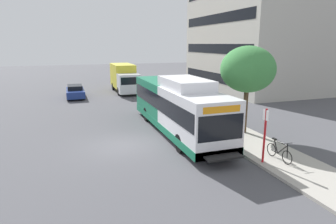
# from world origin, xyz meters

# --- Properties ---
(ground_plane) EXTENTS (120.00, 120.00, 0.00)m
(ground_plane) POSITION_xyz_m (0.00, 8.00, 0.00)
(ground_plane) COLOR #4C4C51
(sidewalk_curb) EXTENTS (3.00, 56.00, 0.14)m
(sidewalk_curb) POSITION_xyz_m (7.00, 6.00, 0.07)
(sidewalk_curb) COLOR #A8A399
(sidewalk_curb) RESTS_ON ground
(transit_bus) EXTENTS (2.58, 12.25, 3.65)m
(transit_bus) POSITION_xyz_m (3.84, 1.52, 1.70)
(transit_bus) COLOR white
(transit_bus) RESTS_ON ground
(bus_stop_sign_pole) EXTENTS (0.10, 0.36, 2.60)m
(bus_stop_sign_pole) POSITION_xyz_m (5.80, -4.80, 1.65)
(bus_stop_sign_pole) COLOR red
(bus_stop_sign_pole) RESTS_ON sidewalk_curb
(bicycle_parked) EXTENTS (0.52, 1.76, 1.02)m
(bicycle_parked) POSITION_xyz_m (6.70, -4.84, 0.56)
(bicycle_parked) COLOR black
(bicycle_parked) RESTS_ON sidewalk_curb
(street_tree_near_stop) EXTENTS (3.31, 3.31, 5.39)m
(street_tree_near_stop) POSITION_xyz_m (7.70, -0.39, 4.10)
(street_tree_near_stop) COLOR #4C3823
(street_tree_near_stop) RESTS_ON sidewalk_curb
(parked_car_far_lane) EXTENTS (1.80, 4.50, 1.33)m
(parked_car_far_lane) POSITION_xyz_m (-2.02, 16.58, 0.66)
(parked_car_far_lane) COLOR navy
(parked_car_far_lane) RESTS_ON ground
(box_truck_background) EXTENTS (2.32, 7.01, 3.25)m
(box_truck_background) POSITION_xyz_m (3.64, 18.54, 1.74)
(box_truck_background) COLOR silver
(box_truck_background) RESTS_ON ground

